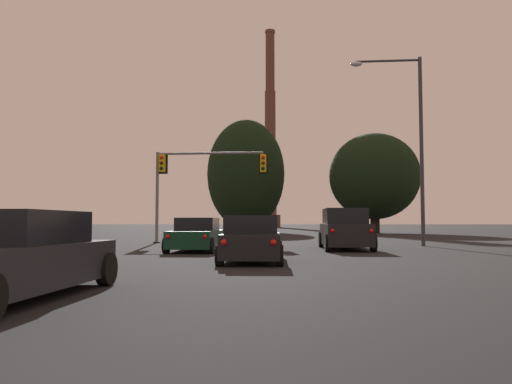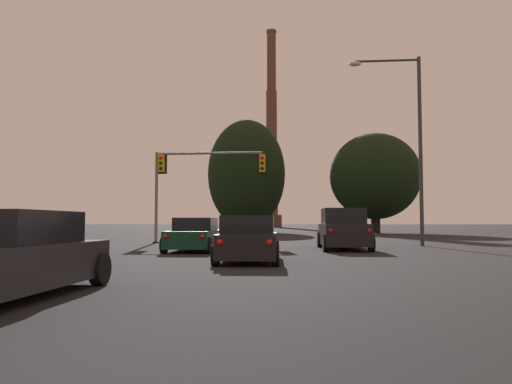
{
  "view_description": "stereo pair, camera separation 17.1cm",
  "coord_description": "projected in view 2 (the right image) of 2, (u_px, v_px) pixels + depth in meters",
  "views": [
    {
      "loc": [
        1.35,
        -1.44,
        1.23
      ],
      "look_at": [
        -2.44,
        40.68,
        3.8
      ],
      "focal_mm": 35.0,
      "sensor_mm": 36.0,
      "label": 1
    },
    {
      "loc": [
        1.52,
        -1.43,
        1.23
      ],
      "look_at": [
        -2.44,
        40.68,
        3.8
      ],
      "focal_mm": 35.0,
      "sensor_mm": 36.0,
      "label": 2
    }
  ],
  "objects": [
    {
      "name": "traffic_light_overhead_left",
      "position": [
        195.0,
        172.0,
        29.67
      ],
      "size": [
        6.86,
        0.5,
        5.44
      ],
      "color": "slate",
      "rests_on": "ground_plane"
    },
    {
      "name": "suv_right_lane_front",
      "position": [
        343.0,
        230.0,
        22.66
      ],
      "size": [
        2.25,
        4.96,
        1.86
      ],
      "rotation": [
        0.0,
        0.0,
        0.03
      ],
      "color": "black",
      "rests_on": "ground_plane"
    },
    {
      "name": "sedan_left_lane_third",
      "position": [
        2.0,
        257.0,
        8.02
      ],
      "size": [
        2.0,
        4.71,
        1.43
      ],
      "rotation": [
        0.0,
        0.0,
        0.0
      ],
      "color": "#232328",
      "rests_on": "ground_plane"
    },
    {
      "name": "treeline_far_left",
      "position": [
        246.0,
        174.0,
        61.31
      ],
      "size": [
        9.5,
        8.55,
        13.91
      ],
      "color": "black",
      "rests_on": "ground_plane"
    },
    {
      "name": "hatchback_center_lane_second",
      "position": [
        249.0,
        241.0,
        15.53
      ],
      "size": [
        2.09,
        4.18,
        1.44
      ],
      "rotation": [
        0.0,
        0.0,
        0.05
      ],
      "color": "black",
      "rests_on": "ground_plane"
    },
    {
      "name": "smokestack",
      "position": [
        272.0,
        149.0,
        129.92
      ],
      "size": [
        5.22,
        5.22,
        51.92
      ],
      "color": "#523427",
      "rests_on": "ground_plane"
    },
    {
      "name": "street_lamp",
      "position": [
        410.0,
        130.0,
        26.21
      ],
      "size": [
        3.74,
        0.36,
        9.98
      ],
      "color": "#38383A",
      "rests_on": "ground_plane"
    },
    {
      "name": "sedan_left_lane_front",
      "position": [
        195.0,
        235.0,
        21.52
      ],
      "size": [
        2.14,
        4.76,
        1.43
      ],
      "rotation": [
        0.0,
        0.0,
        0.04
      ],
      "color": "#0F3823",
      "rests_on": "ground_plane"
    },
    {
      "name": "treeline_center_left",
      "position": [
        375.0,
        176.0,
        57.04
      ],
      "size": [
        10.29,
        9.26,
        11.45
      ],
      "color": "black",
      "rests_on": "ground_plane"
    }
  ]
}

